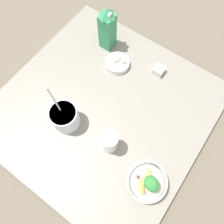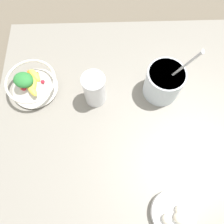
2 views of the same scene
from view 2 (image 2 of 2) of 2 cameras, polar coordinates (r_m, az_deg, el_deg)
name	(u,v)px [view 2 (image 2 of 2)]	position (r m, az deg, el deg)	size (l,w,h in m)	color
ground_plane	(136,137)	(0.83, 6.17, -6.49)	(6.00, 6.00, 0.00)	#665B4C
countertop	(136,135)	(0.81, 6.31, -6.12)	(1.05, 1.05, 0.04)	gray
fruit_bowl	(32,84)	(0.87, -20.18, 6.97)	(0.19, 0.19, 0.09)	silver
yogurt_tub	(164,82)	(0.82, 13.38, 7.71)	(0.14, 0.14, 0.27)	silver
drinking_cup	(94,89)	(0.78, -4.62, 6.00)	(0.08, 0.08, 0.14)	white
garlic_bowl	(173,214)	(0.76, 15.74, -24.16)	(0.14, 0.14, 0.06)	white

